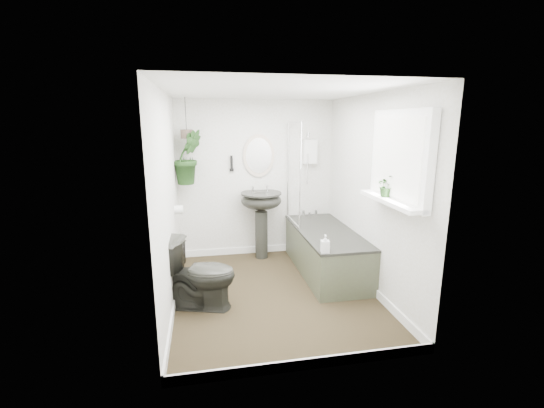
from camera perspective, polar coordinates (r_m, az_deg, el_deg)
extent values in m
cube|color=black|center=(4.45, 0.37, -13.87)|extent=(2.30, 2.80, 0.02)
cube|color=white|center=(3.99, 0.42, 17.45)|extent=(2.30, 2.80, 0.02)
cube|color=white|center=(5.43, -2.48, 3.93)|extent=(2.30, 0.02, 2.30)
cube|color=white|center=(2.74, 6.11, -5.08)|extent=(2.30, 0.02, 2.30)
cube|color=white|center=(4.01, -16.10, 0.24)|extent=(0.02, 2.80, 2.30)
cube|color=white|center=(4.43, 15.28, 1.46)|extent=(0.02, 2.80, 2.30)
cube|color=white|center=(4.42, 0.37, -13.17)|extent=(2.30, 2.80, 0.10)
cube|color=white|center=(5.49, 5.97, 8.17)|extent=(0.20, 0.10, 0.35)
ellipsoid|color=beige|center=(5.35, -2.08, 7.58)|extent=(0.46, 0.03, 0.62)
cylinder|color=black|center=(5.31, -6.36, 6.38)|extent=(0.04, 0.04, 0.22)
cylinder|color=white|center=(4.74, -14.46, -0.87)|extent=(0.11, 0.11, 0.11)
cube|color=white|center=(3.72, 19.46, 6.87)|extent=(0.08, 1.00, 0.90)
cube|color=white|center=(3.74, 18.06, 0.49)|extent=(0.18, 1.00, 0.04)
cube|color=white|center=(3.69, 18.85, 6.89)|extent=(0.01, 0.86, 0.76)
imported|color=black|center=(4.06, -11.21, -10.64)|extent=(0.85, 0.63, 0.77)
imported|color=black|center=(3.82, 17.58, 2.77)|extent=(0.21, 0.19, 0.22)
imported|color=black|center=(5.10, -13.06, 7.17)|extent=(0.49, 0.45, 0.74)
imported|color=#2B2726|center=(4.05, 8.33, -6.18)|extent=(0.10, 0.11, 0.20)
cylinder|color=brown|center=(5.08, -13.24, 10.63)|extent=(0.16, 0.16, 0.12)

